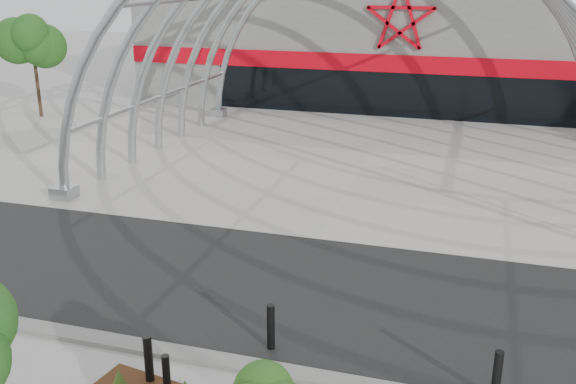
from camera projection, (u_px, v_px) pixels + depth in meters
ground at (236, 359)px, 14.23m from camera, size 140.00×140.00×0.00m
road at (283, 288)px, 17.40m from camera, size 140.00×7.00×0.02m
forecourt at (363, 166)px, 28.25m from camera, size 60.00×17.00×0.04m
kerb at (232, 363)px, 13.99m from camera, size 60.00×0.50×0.12m
arena_building at (414, 36)px, 43.20m from camera, size 34.00×15.24×8.00m
vault_canopy at (363, 166)px, 28.26m from camera, size 20.80×15.80×20.36m
bollard_1 at (167, 377)px, 12.77m from camera, size 0.16×0.16×0.99m
bollard_2 at (149, 360)px, 13.19m from camera, size 0.18×0.18×1.13m
bollard_3 at (271, 327)px, 14.43m from camera, size 0.18×0.18×1.12m
bollard_4 at (497, 376)px, 12.71m from camera, size 0.18×0.18×1.11m
bg_tree_0 at (31, 36)px, 36.26m from camera, size 3.00×3.00×6.45m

